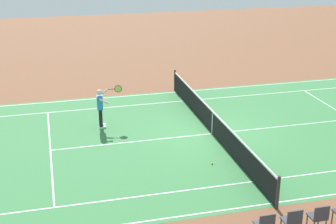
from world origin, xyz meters
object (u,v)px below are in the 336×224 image
(tennis_player_near, at_px, (101,106))
(spectator_chair_2, at_px, (292,220))
(tennis_net, at_px, (213,122))
(spectator_chair_3, at_px, (265,224))
(tennis_ball, at_px, (212,163))
(spectator_chair_1, at_px, (319,216))

(tennis_player_near, xyz_separation_m, spectator_chair_2, (-3.97, 9.00, -0.41))
(tennis_net, xyz_separation_m, spectator_chair_3, (1.05, 7.19, 0.03))
(spectator_chair_2, relative_size, spectator_chair_3, 1.00)
(tennis_ball, relative_size, spectator_chair_3, 0.08)
(spectator_chair_1, relative_size, spectator_chair_3, 1.00)
(tennis_player_near, relative_size, spectator_chair_3, 1.93)
(tennis_net, relative_size, spectator_chair_3, 13.30)
(spectator_chair_2, bearing_deg, tennis_ball, -82.12)
(tennis_player_near, distance_m, tennis_ball, 5.59)
(tennis_net, height_order, tennis_player_near, tennis_player_near)
(tennis_player_near, relative_size, tennis_ball, 25.71)
(spectator_chair_1, bearing_deg, tennis_net, -85.83)
(tennis_ball, height_order, spectator_chair_3, spectator_chair_3)
(spectator_chair_2, xyz_separation_m, spectator_chair_3, (0.79, 0.00, 0.00))
(tennis_ball, xyz_separation_m, spectator_chair_3, (0.15, 4.61, 0.49))
(tennis_net, relative_size, spectator_chair_2, 13.30)
(tennis_net, distance_m, tennis_player_near, 4.63)
(tennis_player_near, height_order, tennis_ball, tennis_player_near)
(tennis_net, distance_m, spectator_chair_2, 7.19)
(tennis_player_near, xyz_separation_m, spectator_chair_3, (-3.18, 9.00, -0.41))
(spectator_chair_1, distance_m, spectator_chair_2, 0.79)
(spectator_chair_2, distance_m, spectator_chair_3, 0.79)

